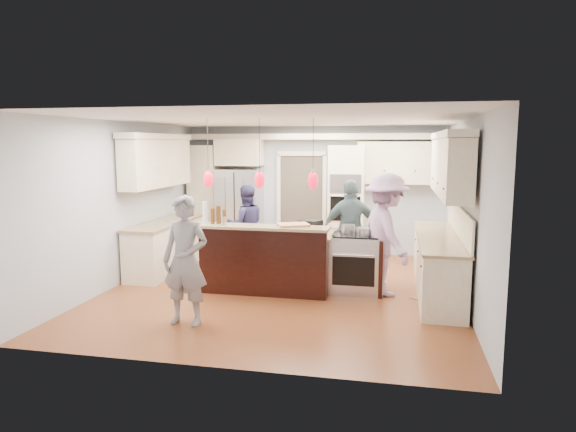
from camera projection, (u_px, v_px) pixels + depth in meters
name	position (u px, v px, depth m)	size (l,w,h in m)	color
ground_plane	(284.00, 289.00, 8.28)	(6.00, 6.00, 0.00)	brown
room_shell	(283.00, 177.00, 8.02)	(5.54, 6.04, 2.72)	#B2BCC6
refrigerator	(239.00, 211.00, 11.03)	(0.90, 0.70, 1.80)	#B7B7BC
oven_column	(347.00, 202.00, 10.55)	(0.72, 0.69, 2.30)	#FBF1CC
back_upper_cabinets	(277.00, 175.00, 10.87)	(5.30, 0.61, 2.54)	#FBF1CC
right_counter_run	(442.00, 227.00, 7.92)	(0.64, 3.10, 2.51)	#FBF1CC
left_cabinets	(163.00, 214.00, 9.40)	(0.64, 2.30, 2.51)	#FBF1CC
kitchen_island	(270.00, 258.00, 8.33)	(2.10, 1.46, 1.12)	black
island_range	(357.00, 263.00, 8.12)	(0.82, 0.71, 0.92)	#B7B7BC
pendant_lights	(260.00, 180.00, 7.58)	(1.75, 0.15, 1.03)	black
person_bar_end	(185.00, 260.00, 6.60)	(0.61, 0.40, 1.68)	gray
person_far_left	(246.00, 225.00, 9.94)	(0.75, 0.58, 1.54)	navy
person_far_right	(351.00, 230.00, 8.78)	(1.02, 0.42, 1.73)	#4D666B
person_range_side	(386.00, 234.00, 7.89)	(1.23, 0.70, 1.90)	#B08DBF
floor_rug	(437.00, 294.00, 7.98)	(0.58, 0.85, 0.01)	#8D704D
water_bottle	(205.00, 212.00, 7.86)	(0.08, 0.08, 0.34)	silver
beer_bottle_a	(218.00, 215.00, 7.83)	(0.07, 0.07, 0.27)	#4A2A0D
beer_bottle_b	(213.00, 216.00, 7.79)	(0.06, 0.06, 0.24)	#4A2A0D
beer_bottle_c	(224.00, 217.00, 7.84)	(0.05, 0.05, 0.21)	#4A2A0D
drink_can	(224.00, 221.00, 7.66)	(0.07, 0.07, 0.13)	#B7B7BC
cutting_board	(293.00, 225.00, 7.62)	(0.45, 0.32, 0.03)	tan
pot_large	(348.00, 229.00, 8.19)	(0.22, 0.22, 0.13)	#B7B7BC
pot_small	(363.00, 231.00, 8.00)	(0.23, 0.23, 0.11)	#B7B7BC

